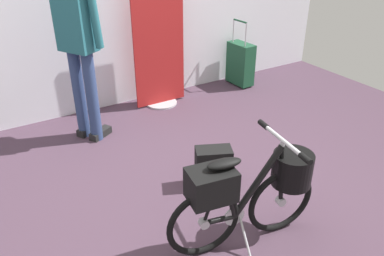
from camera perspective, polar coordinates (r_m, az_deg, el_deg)
ground_plane at (r=3.05m, az=1.61°, el=-10.23°), size 6.13×6.13×0.00m
floor_banner_stand at (r=4.33m, az=-4.82°, el=11.19°), size 0.60×0.36×1.43m
folding_bike_foreground at (r=2.49m, az=8.75°, el=-9.04°), size 1.04×0.53×0.75m
visitor_near_wall at (r=3.59m, az=-16.57°, el=13.59°), size 0.38×0.47×1.81m
rolling_suitcase at (r=5.03m, az=7.11°, el=9.38°), size 0.20×0.37×0.83m
backpack_on_floor at (r=3.11m, az=3.16°, el=-5.78°), size 0.32×0.27×0.33m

